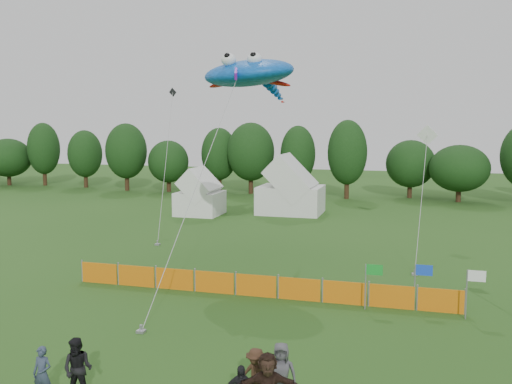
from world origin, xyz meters
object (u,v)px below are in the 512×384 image
(spectator_c, at_px, (256,376))
(spectator_e, at_px, (281,375))
(tent_left, at_px, (200,196))
(barrier_fence, at_px, (256,286))
(tent_right, at_px, (291,191))
(stingray_kite, at_px, (251,74))
(spectator_a, at_px, (42,374))
(spectator_b, at_px, (78,369))

(spectator_c, distance_m, spectator_e, 0.74)
(tent_left, xyz_separation_m, barrier_fence, (10.91, -20.93, -1.13))
(tent_right, bearing_deg, spectator_e, -78.10)
(barrier_fence, bearing_deg, tent_left, 117.52)
(spectator_c, height_order, stingray_kite, stingray_kite)
(tent_right, distance_m, spectator_a, 34.80)
(tent_left, height_order, spectator_c, tent_left)
(tent_left, relative_size, tent_right, 0.67)
(barrier_fence, height_order, spectator_c, spectator_c)
(tent_left, height_order, barrier_fence, tent_left)
(spectator_e, bearing_deg, spectator_c, 170.34)
(spectator_b, bearing_deg, spectator_e, 4.45)
(tent_left, height_order, tent_right, tent_right)
(spectator_a, height_order, spectator_b, spectator_b)
(spectator_b, relative_size, spectator_e, 0.99)
(spectator_a, relative_size, spectator_e, 0.86)
(spectator_b, relative_size, stingray_kite, 0.10)
(spectator_b, bearing_deg, spectator_c, 6.27)
(tent_left, relative_size, spectator_e, 2.01)
(spectator_a, bearing_deg, barrier_fence, 72.74)
(spectator_a, relative_size, spectator_b, 0.87)
(tent_right, xyz_separation_m, spectator_a, (0.41, -34.77, -1.18))
(spectator_b, bearing_deg, spectator_a, -171.36)
(barrier_fence, relative_size, stingray_kite, 0.96)
(spectator_b, distance_m, stingray_kite, 19.26)
(spectator_c, bearing_deg, barrier_fence, 113.63)
(barrier_fence, bearing_deg, tent_right, 98.59)
(spectator_b, distance_m, spectator_e, 5.76)
(barrier_fence, relative_size, spectator_c, 11.28)
(tent_right, height_order, spectator_c, tent_right)
(spectator_b, height_order, spectator_c, spectator_b)
(spectator_a, distance_m, spectator_b, 1.01)
(tent_left, distance_m, spectator_a, 32.86)
(tent_left, distance_m, spectator_c, 33.34)
(tent_right, bearing_deg, spectator_c, -79.30)
(tent_left, height_order, spectator_b, tent_left)
(spectator_c, height_order, spectator_e, spectator_e)
(spectator_c, xyz_separation_m, spectator_e, (0.73, -0.01, 0.12))
(tent_right, relative_size, spectator_a, 3.51)
(spectator_e, height_order, stingray_kite, stingray_kite)
(spectator_e, bearing_deg, spectator_a, -176.29)
(tent_right, xyz_separation_m, spectator_b, (1.38, -34.49, -1.06))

